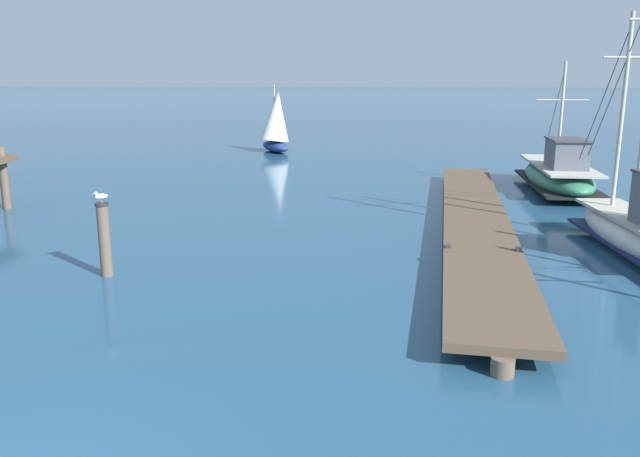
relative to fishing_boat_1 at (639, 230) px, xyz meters
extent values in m
cube|color=brown|center=(-3.68, 2.23, -0.29)|extent=(3.20, 18.73, 0.16)
cylinder|color=brown|center=(-4.38, -7.06, -0.52)|extent=(0.36, 0.36, 0.29)
cylinder|color=brown|center=(-4.03, -2.41, -0.52)|extent=(0.36, 0.36, 0.29)
cylinder|color=brown|center=(-3.68, 2.23, -0.52)|extent=(0.36, 0.36, 0.29)
cylinder|color=brown|center=(-3.33, 6.88, -0.52)|extent=(0.36, 0.36, 0.29)
cylinder|color=brown|center=(-2.98, 11.53, -0.52)|extent=(0.36, 0.36, 0.29)
cube|color=#333338|center=(-4.76, -1.42, -0.17)|extent=(0.13, 0.21, 0.08)
cube|color=#333338|center=(-3.16, -1.54, -0.17)|extent=(0.13, 0.21, 0.08)
ellipsoid|color=silver|center=(-0.01, 0.09, -0.20)|extent=(1.91, 5.86, 0.93)
cube|color=#B2AD9E|center=(-0.01, 0.09, 0.23)|extent=(1.69, 5.27, 0.08)
cube|color=#19234C|center=(-0.01, 0.09, -0.41)|extent=(1.91, 5.75, 0.08)
cylinder|color=#333338|center=(-0.18, 2.05, 3.68)|extent=(0.31, 3.21, 4.59)
cylinder|color=#B2ADA3|center=(-0.15, 1.67, 2.78)|extent=(0.11, 0.11, 5.02)
cylinder|color=#B2ADA3|center=(-0.15, 1.67, 4.15)|extent=(1.27, 0.17, 0.06)
cylinder|color=#333338|center=(-0.27, 3.02, 3.03)|extent=(0.25, 2.60, 3.71)
ellipsoid|color=#337556|center=(0.24, 9.14, -0.15)|extent=(2.24, 6.74, 1.03)
cube|color=#B2AD9E|center=(0.24, 9.14, 0.33)|extent=(1.97, 6.06, 0.08)
cube|color=black|center=(0.24, 9.14, -0.38)|extent=(2.26, 6.61, 0.08)
cube|color=#565B66|center=(0.23, 8.14, 0.87)|extent=(1.24, 1.80, 1.01)
cube|color=#3D3D42|center=(0.23, 8.14, 1.40)|extent=(1.34, 1.95, 0.06)
cylinder|color=#B2ADA3|center=(0.25, 9.48, 2.27)|extent=(0.11, 0.11, 3.81)
cylinder|color=#B2ADA3|center=(0.25, 9.48, 2.75)|extent=(1.93, 0.09, 0.06)
cylinder|color=#333338|center=(0.26, 10.51, 2.46)|extent=(0.05, 1.99, 2.83)
cylinder|color=brown|center=(-18.89, 3.61, 0.37)|extent=(0.28, 0.28, 2.07)
cylinder|color=brown|center=(-12.39, -3.05, 0.17)|extent=(0.26, 0.26, 1.67)
cylinder|color=#28282D|center=(-12.39, -3.05, 0.97)|extent=(0.30, 0.30, 0.06)
cylinder|color=gold|center=(-12.37, -3.07, 1.04)|extent=(0.01, 0.01, 0.07)
cylinder|color=gold|center=(-12.41, -3.04, 1.04)|extent=(0.01, 0.01, 0.07)
ellipsoid|color=white|center=(-12.39, -3.05, 1.14)|extent=(0.26, 0.30, 0.13)
ellipsoid|color=silver|center=(-12.33, -3.07, 1.15)|extent=(0.16, 0.21, 0.09)
ellipsoid|color=#383838|center=(-12.27, -2.98, 1.15)|extent=(0.06, 0.07, 0.04)
ellipsoid|color=silver|center=(-12.42, -3.01, 1.15)|extent=(0.16, 0.21, 0.09)
ellipsoid|color=#383838|center=(-12.35, -2.92, 1.15)|extent=(0.06, 0.07, 0.04)
cone|color=white|center=(-12.30, -2.93, 1.14)|extent=(0.10, 0.11, 0.07)
sphere|color=white|center=(-12.45, -3.15, 1.23)|extent=(0.08, 0.08, 0.08)
cone|color=gold|center=(-12.48, -3.19, 1.22)|extent=(0.05, 0.05, 0.02)
ellipsoid|color=navy|center=(-12.81, 20.37, -0.36)|extent=(2.53, 3.38, 0.60)
cylinder|color=#B2ADA3|center=(-12.85, 20.46, 1.54)|extent=(0.08, 0.08, 3.20)
cone|color=silver|center=(-12.69, 20.15, 1.38)|extent=(2.45, 2.34, 2.87)
camera|label=1|loc=(-6.11, -16.18, 3.77)|focal=36.12mm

